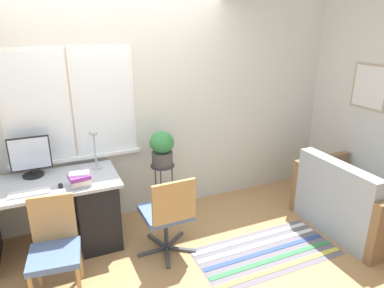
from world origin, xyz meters
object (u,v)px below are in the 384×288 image
object	(u,v)px
book_stack	(80,179)
office_chair_swivel	(168,213)
mouse	(60,185)
desk_lamp	(94,143)
keyboard	(29,193)
monitor	(31,157)
potted_plant	(162,147)
desk_chair_wooden	(54,246)
plant_stand	(163,171)
couch_loveseat	(352,204)

from	to	relation	value
book_stack	office_chair_swivel	bearing A→B (deg)	-23.46
mouse	desk_lamp	bearing A→B (deg)	40.49
keyboard	office_chair_swivel	world-z (taller)	office_chair_swivel
monitor	keyboard	distance (m)	0.46
mouse	potted_plant	xyz separation A→B (m)	(1.11, 0.28, 0.13)
desk_chair_wooden	plant_stand	bearing A→B (deg)	38.66
keyboard	couch_loveseat	xyz separation A→B (m)	(3.28, -0.73, -0.48)
mouse	office_chair_swivel	world-z (taller)	office_chair_swivel
book_stack	office_chair_swivel	size ratio (longest dim) A/B	0.25
book_stack	office_chair_swivel	distance (m)	0.90
couch_loveseat	plant_stand	world-z (taller)	couch_loveseat
desk_lamp	book_stack	distance (m)	0.48
potted_plant	desk_lamp	bearing A→B (deg)	175.65
office_chair_swivel	potted_plant	distance (m)	0.81
keyboard	plant_stand	distance (m)	1.42
desk_lamp	office_chair_swivel	bearing A→B (deg)	-52.11
keyboard	desk_chair_wooden	size ratio (longest dim) A/B	0.41
monitor	plant_stand	size ratio (longest dim) A/B	0.59
monitor	desk_chair_wooden	distance (m)	1.01
book_stack	desk_chair_wooden	world-z (taller)	book_stack
couch_loveseat	book_stack	bearing A→B (deg)	75.91
monitor	book_stack	bearing A→B (deg)	-46.05
monitor	book_stack	distance (m)	0.61
book_stack	potted_plant	size ratio (longest dim) A/B	0.54
keyboard	desk_lamp	xyz separation A→B (m)	(0.66, 0.36, 0.27)
monitor	office_chair_swivel	distance (m)	1.49
desk_chair_wooden	office_chair_swivel	world-z (taller)	office_chair_swivel
potted_plant	monitor	bearing A→B (deg)	175.43
monitor	keyboard	xyz separation A→B (m)	(-0.03, -0.41, -0.19)
desk_chair_wooden	couch_loveseat	bearing A→B (deg)	1.89
desk_chair_wooden	potted_plant	size ratio (longest dim) A/B	2.18
monitor	desk_lamp	xyz separation A→B (m)	(0.62, -0.05, 0.08)
couch_loveseat	desk_chair_wooden	bearing A→B (deg)	84.98
book_stack	couch_loveseat	distance (m)	2.97
keyboard	potted_plant	world-z (taller)	potted_plant
desk_lamp	potted_plant	bearing A→B (deg)	-4.35
desk_chair_wooden	office_chair_swivel	bearing A→B (deg)	12.70
desk_lamp	potted_plant	size ratio (longest dim) A/B	1.07
mouse	monitor	bearing A→B (deg)	121.58
desk_chair_wooden	plant_stand	world-z (taller)	desk_chair_wooden
mouse	book_stack	distance (m)	0.19
book_stack	potted_plant	distance (m)	0.99
keyboard	office_chair_swivel	bearing A→B (deg)	-16.12
monitor	office_chair_swivel	bearing A→B (deg)	-32.94
potted_plant	plant_stand	bearing A→B (deg)	180.00
office_chair_swivel	plant_stand	xyz separation A→B (m)	(0.17, 0.65, 0.15)
couch_loveseat	monitor	bearing A→B (deg)	70.62
mouse	potted_plant	size ratio (longest dim) A/B	0.19
plant_stand	potted_plant	bearing A→B (deg)	0.00
desk_lamp	book_stack	world-z (taller)	desk_lamp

